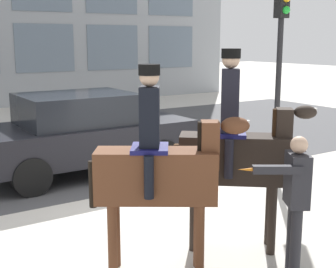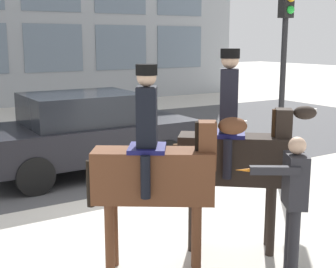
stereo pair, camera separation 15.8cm
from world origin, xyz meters
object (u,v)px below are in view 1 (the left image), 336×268
(traffic_light, at_px, (280,47))
(mounted_horse_lead, at_px, (159,169))
(mounted_horse_companion, at_px, (236,152))
(street_car_near_lane, at_px, (82,132))
(pedestrian_bystander, at_px, (295,194))

(traffic_light, bearing_deg, mounted_horse_lead, -152.31)
(mounted_horse_companion, xyz_separation_m, traffic_light, (2.93, 2.12, 1.28))
(street_car_near_lane, xyz_separation_m, traffic_light, (3.20, -2.34, 1.74))
(mounted_horse_companion, height_order, traffic_light, traffic_light)
(pedestrian_bystander, bearing_deg, traffic_light, -99.79)
(mounted_horse_lead, height_order, pedestrian_bystander, mounted_horse_lead)
(street_car_near_lane, bearing_deg, mounted_horse_companion, -86.52)
(mounted_horse_companion, distance_m, street_car_near_lane, 4.49)
(street_car_near_lane, bearing_deg, pedestrian_bystander, -85.88)
(mounted_horse_companion, bearing_deg, traffic_light, 75.18)
(mounted_horse_companion, relative_size, pedestrian_bystander, 1.58)
(pedestrian_bystander, distance_m, traffic_light, 4.44)
(street_car_near_lane, bearing_deg, mounted_horse_lead, -101.53)
(street_car_near_lane, distance_m, traffic_light, 4.33)
(traffic_light, bearing_deg, pedestrian_bystander, -132.92)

